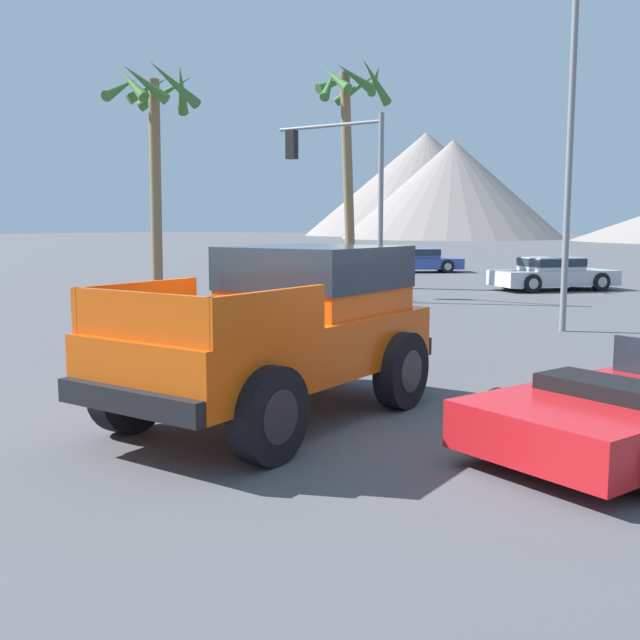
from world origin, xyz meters
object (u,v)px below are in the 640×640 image
(street_lamp_post, at_px, (572,92))
(palm_tree_tall, at_px, (154,123))
(orange_pickup_truck, at_px, (289,321))
(traffic_light_main, at_px, (340,172))
(parked_car_blue, at_px, (417,260))
(parked_car_silver, at_px, (553,273))
(palm_tree_short, at_px, (351,121))

(street_lamp_post, distance_m, palm_tree_tall, 13.54)
(street_lamp_post, xyz_separation_m, palm_tree_tall, (-13.51, 0.67, 0.41))
(orange_pickup_truck, relative_size, street_lamp_post, 0.54)
(traffic_light_main, bearing_deg, palm_tree_tall, 23.93)
(traffic_light_main, relative_size, palm_tree_tall, 0.76)
(orange_pickup_truck, xyz_separation_m, street_lamp_post, (0.64, 9.31, 4.00))
(orange_pickup_truck, bearing_deg, parked_car_blue, 113.78)
(parked_car_silver, relative_size, traffic_light_main, 0.80)
(parked_car_silver, bearing_deg, palm_tree_tall, -96.11)
(orange_pickup_truck, height_order, parked_car_blue, orange_pickup_truck)
(orange_pickup_truck, height_order, street_lamp_post, street_lamp_post)
(palm_tree_short, bearing_deg, palm_tree_tall, -117.52)
(street_lamp_post, relative_size, palm_tree_tall, 1.18)
(orange_pickup_truck, xyz_separation_m, parked_car_silver, (-2.81, 19.61, -0.57))
(parked_car_blue, bearing_deg, parked_car_silver, -164.11)
(palm_tree_tall, height_order, palm_tree_short, palm_tree_short)
(palm_tree_tall, distance_m, palm_tree_short, 7.36)
(parked_car_silver, distance_m, palm_tree_short, 9.21)
(street_lamp_post, bearing_deg, palm_tree_short, 144.66)
(street_lamp_post, bearing_deg, orange_pickup_truck, -93.91)
(orange_pickup_truck, distance_m, parked_car_blue, 28.41)
(parked_car_silver, xyz_separation_m, palm_tree_short, (-6.68, -3.12, 5.52))
(parked_car_blue, height_order, traffic_light_main, traffic_light_main)
(parked_car_blue, xyz_separation_m, parked_car_silver, (8.70, -6.35, 0.01))
(orange_pickup_truck, relative_size, palm_tree_tall, 0.64)
(orange_pickup_truck, xyz_separation_m, parked_car_blue, (-11.51, 25.96, -0.59))
(parked_car_blue, relative_size, street_lamp_post, 0.52)
(parked_car_silver, relative_size, palm_tree_short, 0.55)
(traffic_light_main, xyz_separation_m, palm_tree_tall, (-5.56, -2.47, 1.63))
(parked_car_blue, distance_m, street_lamp_post, 21.11)
(parked_car_silver, height_order, palm_tree_tall, palm_tree_tall)
(traffic_light_main, height_order, palm_tree_tall, palm_tree_tall)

